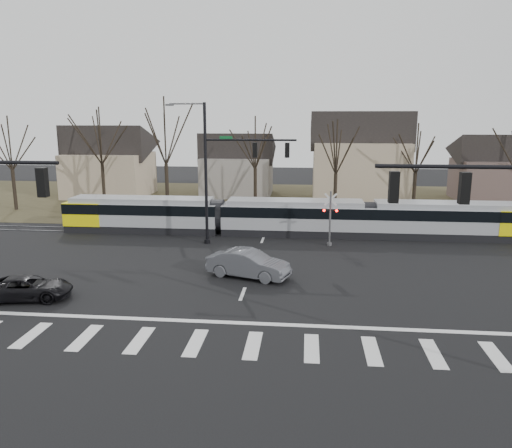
# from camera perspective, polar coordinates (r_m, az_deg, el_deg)

# --- Properties ---
(ground) EXTENTS (140.00, 140.00, 0.00)m
(ground) POSITION_cam_1_polar(r_m,az_deg,el_deg) (24.86, -2.14, -9.57)
(ground) COLOR black
(grass_verge) EXTENTS (140.00, 28.00, 0.01)m
(grass_verge) POSITION_cam_1_polar(r_m,az_deg,el_deg) (55.72, 2.41, 2.64)
(grass_verge) COLOR #38331E
(grass_verge) RESTS_ON ground
(crosswalk) EXTENTS (27.00, 2.60, 0.01)m
(crosswalk) POSITION_cam_1_polar(r_m,az_deg,el_deg) (21.23, -3.67, -13.52)
(crosswalk) COLOR silver
(crosswalk) RESTS_ON ground
(stop_line) EXTENTS (28.00, 0.35, 0.01)m
(stop_line) POSITION_cam_1_polar(r_m,az_deg,el_deg) (23.21, -2.76, -11.18)
(stop_line) COLOR silver
(stop_line) RESTS_ON ground
(lane_dashes) EXTENTS (0.18, 30.00, 0.01)m
(lane_dashes) POSITION_cam_1_polar(r_m,az_deg,el_deg) (40.07, 1.02, -1.11)
(lane_dashes) COLOR silver
(lane_dashes) RESTS_ON ground
(rail_pair) EXTENTS (90.00, 1.52, 0.06)m
(rail_pair) POSITION_cam_1_polar(r_m,az_deg,el_deg) (39.87, 0.99, -1.15)
(rail_pair) COLOR #59595E
(rail_pair) RESTS_ON ground
(tram) EXTENTS (36.83, 2.73, 2.79)m
(tram) POSITION_cam_1_polar(r_m,az_deg,el_deg) (39.63, 4.23, 0.95)
(tram) COLOR gray
(tram) RESTS_ON ground
(sedan) EXTENTS (4.56, 5.86, 1.60)m
(sedan) POSITION_cam_1_polar(r_m,az_deg,el_deg) (29.17, -0.88, -4.58)
(sedan) COLOR #55565D
(sedan) RESTS_ON ground
(suv) EXTENTS (3.59, 5.11, 1.22)m
(suv) POSITION_cam_1_polar(r_m,az_deg,el_deg) (28.32, -24.65, -6.64)
(suv) COLOR black
(suv) RESTS_ON ground
(signal_pole_far) EXTENTS (9.28, 0.44, 10.20)m
(signal_pole_far) POSITION_cam_1_polar(r_m,az_deg,el_deg) (35.99, -3.27, 6.55)
(signal_pole_far) COLOR black
(signal_pole_far) RESTS_ON ground
(rail_crossing_signal) EXTENTS (1.08, 0.36, 4.00)m
(rail_crossing_signal) POSITION_cam_1_polar(r_m,az_deg,el_deg) (36.44, 8.46, 0.44)
(rail_crossing_signal) COLOR #59595B
(rail_crossing_signal) RESTS_ON ground
(tree_row) EXTENTS (59.20, 7.20, 10.00)m
(tree_row) POSITION_cam_1_polar(r_m,az_deg,el_deg) (49.06, 4.38, 7.20)
(tree_row) COLOR black
(tree_row) RESTS_ON ground
(house_a) EXTENTS (9.72, 8.64, 8.60)m
(house_a) POSITION_cam_1_polar(r_m,az_deg,el_deg) (61.62, -16.50, 7.25)
(house_a) COLOR tan
(house_a) RESTS_ON ground
(house_b) EXTENTS (8.64, 7.56, 7.65)m
(house_b) POSITION_cam_1_polar(r_m,az_deg,el_deg) (59.67, -2.16, 7.11)
(house_b) COLOR gray
(house_b) RESTS_ON ground
(house_c) EXTENTS (10.80, 8.64, 10.10)m
(house_c) POSITION_cam_1_polar(r_m,az_deg,el_deg) (56.30, 11.79, 7.86)
(house_c) COLOR tan
(house_c) RESTS_ON ground
(house_d) EXTENTS (8.64, 7.56, 7.65)m
(house_d) POSITION_cam_1_polar(r_m,az_deg,el_deg) (61.69, 25.61, 6.10)
(house_d) COLOR brown
(house_d) RESTS_ON ground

